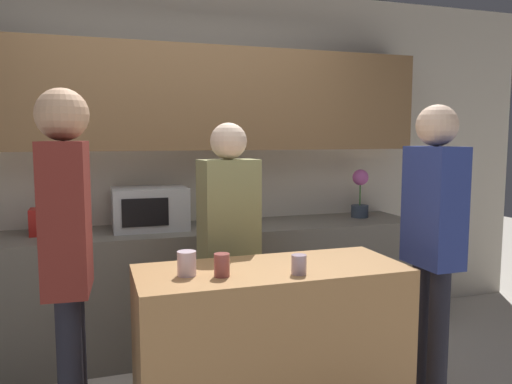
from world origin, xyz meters
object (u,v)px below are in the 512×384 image
person_right (67,247)px  cup_0 (187,263)px  microwave (150,208)px  bottle_2 (248,211)px  cup_1 (222,265)px  bottle_1 (238,213)px  person_left (433,231)px  person_center (229,235)px  potted_plant (360,193)px  cup_2 (299,264)px  toaster (51,221)px  bottle_0 (229,214)px

person_right → cup_0: bearing=84.5°
microwave → cup_0: 1.34m
bottle_2 → cup_1: (-0.57, -1.44, -0.03)m
microwave → person_right: 1.34m
bottle_1 → person_left: size_ratio=0.15×
person_center → bottle_2: bearing=-122.2°
potted_plant → cup_2: bearing=-128.3°
bottle_2 → toaster: bearing=-178.5°
bottle_2 → cup_0: size_ratio=2.12×
bottle_1 → cup_2: size_ratio=2.85×
bottle_1 → bottle_0: bearing=-158.2°
potted_plant → bottle_2: potted_plant is taller
person_left → person_center: 1.16m
toaster → bottle_2: 1.41m
bottle_2 → person_center: bearing=-114.3°
potted_plant → person_right: person_right is taller
bottle_0 → cup_0: (-0.53, -1.21, -0.03)m
cup_0 → cup_1: (0.15, -0.07, -0.00)m
bottle_1 → cup_2: (-0.10, -1.38, -0.04)m
bottle_0 → toaster: bearing=174.0°
cup_0 → person_left: person_left is taller
cup_0 → cup_1: bearing=-23.5°
potted_plant → bottle_2: size_ratio=1.62×
bottle_0 → person_left: size_ratio=0.16×
potted_plant → person_right: bearing=-150.3°
person_center → person_right: bearing=20.3°
potted_plant → cup_2: size_ratio=4.28×
bottle_2 → person_left: person_left is taller
person_right → toaster: bearing=-168.2°
microwave → cup_2: bearing=-70.2°
toaster → bottle_2: bearing=1.5°
toaster → cup_1: (0.84, -1.41, -0.02)m
person_left → cup_0: bearing=90.8°
bottle_2 → person_center: (-0.37, -0.82, -0.01)m
bottle_0 → person_right: (-1.05, -1.12, 0.07)m
cup_2 → person_right: bearing=167.5°
potted_plant → cup_2: potted_plant is taller
microwave → person_center: bearing=-64.1°
toaster → person_center: size_ratio=0.16×
bottle_1 → cup_2: bottle_1 is taller
bottle_0 → cup_2: bottle_0 is taller
microwave → toaster: bearing=179.9°
microwave → bottle_1: size_ratio=1.98×
cup_1 → cup_2: (0.36, -0.07, -0.01)m
toaster → cup_1: toaster is taller
cup_1 → person_right: bearing=167.1°
toaster → cup_0: size_ratio=2.25×
cup_2 → person_right: size_ratio=0.05×
microwave → bottle_1: microwave is taller
potted_plant → person_right: 2.53m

